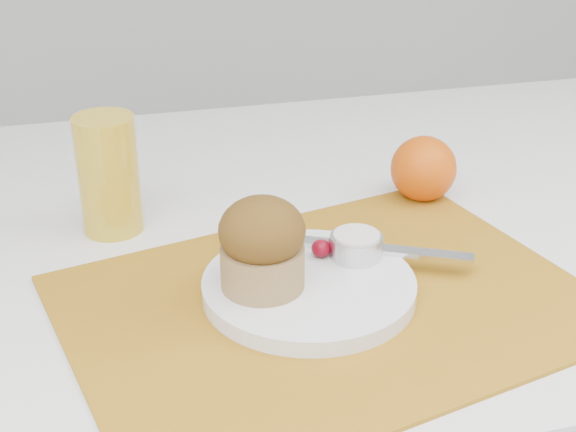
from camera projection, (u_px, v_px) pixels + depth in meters
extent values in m
cube|color=#A76E17|center=(329.00, 303.00, 0.77)|extent=(0.55, 0.46, 0.00)
cylinder|color=white|center=(309.00, 287.00, 0.77)|extent=(0.26, 0.26, 0.02)
cylinder|color=silver|center=(356.00, 246.00, 0.80)|extent=(0.07, 0.07, 0.02)
cylinder|color=white|center=(357.00, 236.00, 0.80)|extent=(0.06, 0.06, 0.01)
ellipsoid|color=#52020D|center=(321.00, 248.00, 0.81)|extent=(0.02, 0.02, 0.02)
ellipsoid|color=#5A0212|center=(339.00, 241.00, 0.82)|extent=(0.02, 0.02, 0.02)
cube|color=silver|center=(372.00, 248.00, 0.82)|extent=(0.19, 0.11, 0.01)
sphere|color=#E15607|center=(423.00, 169.00, 0.96)|extent=(0.08, 0.08, 0.08)
cylinder|color=gold|center=(109.00, 175.00, 0.88)|extent=(0.07, 0.07, 0.13)
cylinder|color=#A98552|center=(263.00, 266.00, 0.75)|extent=(0.09, 0.09, 0.04)
ellipsoid|color=#39220A|center=(262.00, 231.00, 0.73)|extent=(0.08, 0.08, 0.06)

